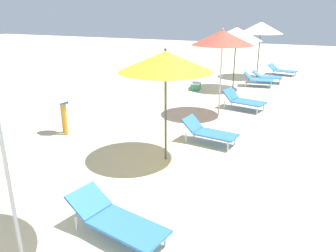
# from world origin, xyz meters

# --- Properties ---
(lounger_third_shoreside) EXTENTS (1.65, 0.84, 0.55)m
(lounger_third_shoreside) POSITION_xyz_m (0.29, 7.89, 0.29)
(lounger_third_shoreside) COLOR blue
(lounger_third_shoreside) RESTS_ON ground
(umbrella_fourth) EXTENTS (1.93, 1.93, 2.42)m
(umbrella_fourth) POSITION_xyz_m (-0.21, 10.62, 2.15)
(umbrella_fourth) COLOR #4C4C51
(umbrella_fourth) RESTS_ON ground
(lounger_fourth_shoreside) EXTENTS (1.40, 0.72, 0.60)m
(lounger_fourth_shoreside) POSITION_xyz_m (0.36, 11.91, 0.31)
(lounger_fourth_shoreside) COLOR blue
(lounger_fourth_shoreside) RESTS_ON ground
(umbrella_fifth) EXTENTS (1.84, 1.84, 2.65)m
(umbrella_fifth) POSITION_xyz_m (-0.10, 14.30, 2.38)
(umbrella_fifth) COLOR silver
(umbrella_fifth) RESTS_ON ground
(lounger_fifth_shoreside) EXTENTS (1.46, 0.93, 0.63)m
(lounger_fifth_shoreside) POSITION_xyz_m (0.44, 15.30, 0.32)
(lounger_fifth_shoreside) COLOR blue
(lounger_fifth_shoreside) RESTS_ON ground
(umbrella_sixth) EXTENTS (2.09, 2.09, 2.58)m
(umbrella_sixth) POSITION_xyz_m (-0.63, 18.14, 2.25)
(umbrella_sixth) COLOR #4C4C51
(umbrella_sixth) RESTS_ON ground
(lounger_sixth_shoreside) EXTENTS (1.35, 0.87, 0.62)m
(lounger_sixth_shoreside) POSITION_xyz_m (0.19, 19.15, 0.33)
(lounger_sixth_shoreside) COLOR blue
(lounger_sixth_shoreside) RESTS_ON ground
(umbrella_farthest) EXTENTS (2.09, 2.09, 2.71)m
(umbrella_farthest) POSITION_xyz_m (-0.23, 21.26, 2.38)
(umbrella_farthest) COLOR #4C4C51
(umbrella_farthest) RESTS_ON ground
(lounger_farthest_shoreside) EXTENTS (1.52, 0.93, 0.53)m
(lounger_farthest_shoreside) POSITION_xyz_m (0.81, 22.48, 0.26)
(lounger_farthest_shoreside) COLOR blue
(lounger_farthest_shoreside) RESTS_ON ground
(lounger_farthest_inland) EXTENTS (1.43, 0.88, 0.53)m
(lounger_farthest_inland) POSITION_xyz_m (0.42, 20.11, 0.30)
(lounger_farthest_inland) COLOR blue
(lounger_farthest_inland) RESTS_ON ground
(person_walking_near) EXTENTS (0.42, 0.38, 1.72)m
(person_walking_near) POSITION_xyz_m (-3.35, 10.95, 1.05)
(person_walking_near) COLOR orange
(person_walking_near) RESTS_ON ground
(cooler_box) EXTENTS (0.42, 0.58, 0.30)m
(cooler_box) POSITION_xyz_m (-2.02, 17.37, 0.15)
(cooler_box) COLOR #338C59
(cooler_box) RESTS_ON ground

